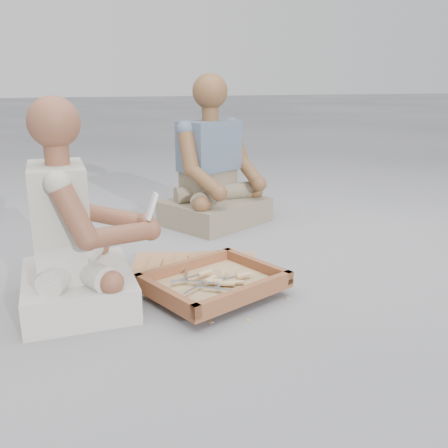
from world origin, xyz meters
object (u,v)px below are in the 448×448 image
object	(u,v)px
carved_panel	(194,269)
companion	(214,175)
craftsman	(73,238)
tool_tray	(214,283)

from	to	relation	value
carved_panel	companion	bearing A→B (deg)	64.61
craftsman	companion	world-z (taller)	companion
tool_tray	companion	world-z (taller)	companion
craftsman	tool_tray	bearing A→B (deg)	77.94
carved_panel	craftsman	world-z (taller)	craftsman
tool_tray	craftsman	size ratio (longest dim) A/B	0.77
carved_panel	tool_tray	distance (m)	0.30
carved_panel	tool_tray	world-z (taller)	tool_tray
craftsman	companion	bearing A→B (deg)	137.11
carved_panel	craftsman	bearing A→B (deg)	-163.46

